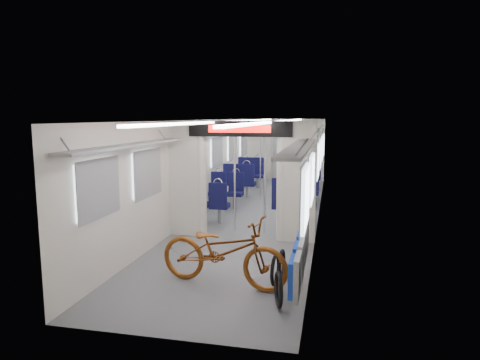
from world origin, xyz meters
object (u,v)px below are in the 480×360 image
(bike_hoop_a, at_px, (278,291))
(bike_hoop_b, at_px, (275,272))
(stanchion_far_right, at_px, (281,160))
(stanchion_near_right, at_px, (265,178))
(seat_bay_near_left, at_px, (218,194))
(bicycle, at_px, (223,251))
(stanchion_near_left, at_px, (235,176))
(seat_bay_far_left, at_px, (246,175))
(bike_hoop_c, at_px, (282,266))
(stanchion_far_left, at_px, (261,160))
(seat_bay_far_right, at_px, (305,177))
(flip_bench, at_px, (300,254))
(seat_bay_near_right, at_px, (298,191))

(bike_hoop_a, relative_size, bike_hoop_b, 0.99)
(bike_hoop_b, distance_m, stanchion_far_right, 6.39)
(stanchion_near_right, xyz_separation_m, stanchion_far_right, (-0.11, 3.58, 0.00))
(seat_bay_near_left, xyz_separation_m, stanchion_near_right, (1.35, -1.38, 0.63))
(bike_hoop_b, height_order, stanchion_near_right, stanchion_near_right)
(bicycle, xyz_separation_m, stanchion_near_left, (-0.50, 2.93, 0.65))
(bike_hoop_b, relative_size, seat_bay_far_left, 0.22)
(bike_hoop_b, xyz_separation_m, stanchion_near_right, (-0.58, 2.70, 0.94))
(bike_hoop_c, xyz_separation_m, stanchion_far_right, (-0.74, 5.97, 0.96))
(bike_hoop_c, distance_m, stanchion_far_right, 6.09)
(stanchion_far_left, bearing_deg, stanchion_far_right, -1.14)
(bike_hoop_c, xyz_separation_m, stanchion_near_left, (-1.28, 2.49, 0.96))
(seat_bay_near_left, bearing_deg, bike_hoop_a, -66.67)
(bicycle, distance_m, seat_bay_far_right, 7.59)
(seat_bay_far_left, xyz_separation_m, stanchion_near_right, (1.35, -4.72, 0.60))
(bicycle, bearing_deg, stanchion_far_right, 9.31)
(seat_bay_far_right, xyz_separation_m, stanchion_far_left, (-1.21, -1.14, 0.61))
(seat_bay_far_left, bearing_deg, bike_hoop_b, -75.46)
(bike_hoop_b, xyz_separation_m, stanchion_far_right, (-0.69, 6.28, 0.94))
(bicycle, height_order, flip_bench, bicycle)
(seat_bay_near_right, distance_m, stanchion_near_right, 2.02)
(bike_hoop_c, xyz_separation_m, seat_bay_near_left, (-1.98, 3.78, 0.33))
(bike_hoop_b, height_order, stanchion_far_left, stanchion_far_left)
(stanchion_near_left, distance_m, stanchion_near_right, 0.65)
(flip_bench, relative_size, bike_hoop_a, 4.51)
(seat_bay_near_right, bearing_deg, seat_bay_far_left, 123.20)
(flip_bench, distance_m, seat_bay_near_right, 4.85)
(bike_hoop_a, bearing_deg, stanchion_far_left, 101.30)
(bicycle, relative_size, stanchion_near_left, 0.83)
(bicycle, relative_size, flip_bench, 0.92)
(bike_hoop_a, relative_size, seat_bay_far_left, 0.22)
(flip_bench, distance_m, bike_hoop_a, 0.60)
(seat_bay_near_left, relative_size, seat_bay_near_right, 0.83)
(bicycle, height_order, bike_hoop_c, bicycle)
(bike_hoop_c, distance_m, seat_bay_far_right, 7.14)
(seat_bay_far_right, height_order, stanchion_near_right, stanchion_near_right)
(bicycle, height_order, stanchion_far_left, stanchion_far_left)
(bicycle, distance_m, stanchion_near_left, 3.04)
(bike_hoop_a, xyz_separation_m, stanchion_near_right, (-0.71, 3.37, 0.94))
(seat_bay_near_left, height_order, seat_bay_far_left, seat_bay_far_left)
(flip_bench, height_order, seat_bay_near_right, seat_bay_near_right)
(bike_hoop_b, relative_size, seat_bay_far_right, 0.23)
(bicycle, distance_m, flip_bench, 1.10)
(stanchion_near_right, bearing_deg, seat_bay_far_right, 83.70)
(bike_hoop_a, bearing_deg, seat_bay_far_right, 91.29)
(bike_hoop_a, distance_m, seat_bay_near_right, 5.25)
(bike_hoop_a, height_order, stanchion_near_left, stanchion_near_left)
(seat_bay_near_right, bearing_deg, bike_hoop_a, -88.01)
(stanchion_far_left, height_order, stanchion_far_right, same)
(seat_bay_near_right, distance_m, seat_bay_far_left, 3.42)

